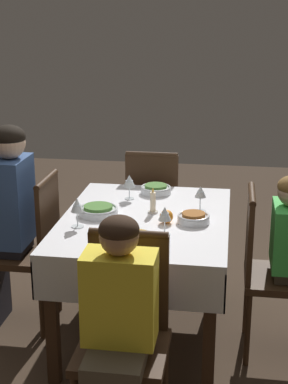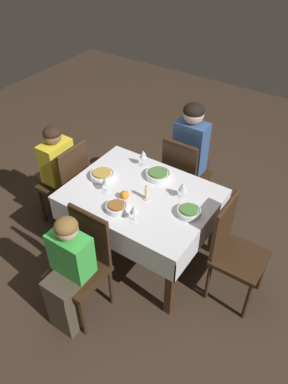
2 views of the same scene
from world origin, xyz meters
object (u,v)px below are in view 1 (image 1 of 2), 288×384
(chair_north, at_px, (32,244))
(wine_glass_south, at_px, (200,193))
(person_adult_denim, at_px, (6,215))
(orange_fruit, at_px, (166,217))
(chair_west, at_px, (125,329))
(bowl_west, at_px, (135,240))
(wine_glass_north, at_px, (77,206))
(bowl_south, at_px, (194,218))
(wine_glass_east, at_px, (129,182))
(dining_table, at_px, (145,233))
(chair_south, at_px, (268,266))
(bowl_north, at_px, (98,210))
(wine_glass_west, at_px, (165,215))
(person_child_yellow, at_px, (117,333))
(chair_east, at_px, (154,206))
(candle_centerpiece, at_px, (153,204))
(bowl_east, at_px, (156,189))

(chair_north, xyz_separation_m, wine_glass_south, (0.11, -0.98, 0.33))
(person_adult_denim, xyz_separation_m, orange_fruit, (-0.11, -0.96, 0.08))
(chair_west, bearing_deg, bowl_west, 93.31)
(person_adult_denim, xyz_separation_m, wine_glass_south, (0.11, -1.13, 0.15))
(wine_glass_north, bearing_deg, bowl_south, -75.59)
(wine_glass_south, bearing_deg, bowl_south, 172.73)
(wine_glass_east, distance_m, orange_fruit, 0.47)
(dining_table, xyz_separation_m, bowl_south, (-0.05, -0.27, 0.12))
(dining_table, height_order, chair_south, chair_south)
(bowl_north, relative_size, wine_glass_west, 1.46)
(person_adult_denim, bearing_deg, wine_glass_east, 111.79)
(chair_south, xyz_separation_m, wine_glass_north, (-0.14, 1.02, 0.33))
(chair_north, bearing_deg, bowl_west, 57.70)
(person_child_yellow, distance_m, bowl_west, 0.61)
(person_child_yellow, xyz_separation_m, bowl_north, (0.98, 0.30, 0.17))
(bowl_north, xyz_separation_m, orange_fruit, (-0.07, -0.39, 0.01))
(orange_fruit, bearing_deg, chair_south, -88.83)
(chair_east, height_order, person_adult_denim, person_adult_denim)
(chair_east, distance_m, bowl_west, 1.25)
(person_child_yellow, height_order, wine_glass_north, person_child_yellow)
(dining_table, relative_size, chair_south, 1.29)
(wine_glass_south, relative_size, wine_glass_east, 1.00)
(person_child_yellow, height_order, wine_glass_east, person_child_yellow)
(dining_table, xyz_separation_m, wine_glass_east, (0.31, 0.14, 0.21))
(chair_east, distance_m, candle_centerpiece, 0.80)
(chair_north, xyz_separation_m, bowl_north, (-0.04, -0.42, 0.25))
(dining_table, height_order, bowl_north, bowl_north)
(chair_north, xyz_separation_m, wine_glass_east, (0.27, -0.54, 0.33))
(chair_north, relative_size, bowl_south, 5.33)
(chair_west, height_order, orange_fruit, chair_west)
(chair_north, bearing_deg, candle_centerpiece, 93.51)
(wine_glass_east, bearing_deg, chair_north, 117.00)
(person_child_yellow, xyz_separation_m, bowl_south, (0.94, -0.24, 0.17))
(dining_table, bearing_deg, candle_centerpiece, -22.23)
(person_child_yellow, height_order, bowl_west, person_child_yellow)
(bowl_south, bearing_deg, bowl_east, 28.46)
(bowl_east, bearing_deg, person_child_yellow, -178.87)
(chair_east, relative_size, wine_glass_north, 5.79)
(person_adult_denim, bearing_deg, bowl_west, 62.49)
(wine_glass_north, xyz_separation_m, candle_centerpiece, (0.28, -0.37, -0.06))
(dining_table, distance_m, chair_north, 0.69)
(chair_west, xyz_separation_m, bowl_west, (0.42, 0.02, 0.25))
(bowl_north, distance_m, wine_glass_west, 0.48)
(bowl_north, relative_size, bowl_west, 1.03)
(chair_west, relative_size, wine_glass_south, 6.14)
(bowl_west, bearing_deg, person_child_yellow, -177.60)
(chair_south, relative_size, wine_glass_south, 6.14)
(orange_fruit, bearing_deg, chair_east, 11.94)
(bowl_west, bearing_deg, chair_west, -176.69)
(orange_fruit, bearing_deg, chair_north, 82.36)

